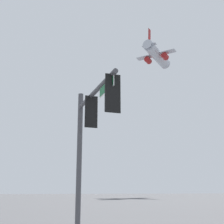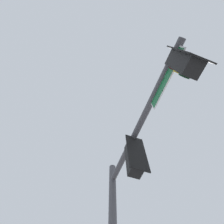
{
  "view_description": "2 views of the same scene",
  "coord_description": "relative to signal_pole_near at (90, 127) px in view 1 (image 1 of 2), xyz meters",
  "views": [
    {
      "loc": [
        7.24,
        -11.51,
        1.88
      ],
      "look_at": [
        -4.15,
        -7.72,
        4.92
      ],
      "focal_mm": 50.0,
      "sensor_mm": 36.0,
      "label": 1
    },
    {
      "loc": [
        -1.91,
        -10.02,
        1.33
      ],
      "look_at": [
        -4.73,
        -9.07,
        7.56
      ],
      "focal_mm": 28.0,
      "sensor_mm": 36.0,
      "label": 2
    }
  ],
  "objects": [
    {
      "name": "airplane",
      "position": [
        -96.26,
        52.7,
        52.54
      ],
      "size": [
        15.81,
        17.22,
        11.99
      ],
      "color": "#B2B7C1"
    },
    {
      "name": "signal_pole_near",
      "position": [
        0.0,
        0.0,
        0.0
      ],
      "size": [
        4.77,
        0.57,
        6.21
      ],
      "color": "#47474C",
      "rests_on": "ground_plane"
    }
  ]
}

